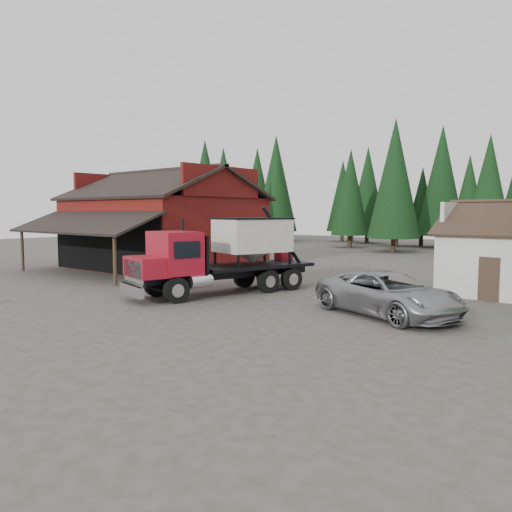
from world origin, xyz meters
The scene contains 8 objects.
ground centered at (0.00, 0.00, 0.00)m, with size 120.00×120.00×0.00m, color #433E35.
red_barn centered at (-11.00, 9.90, 2.69)m, with size 12.80×13.63×7.18m.
conifer_backdrop centered at (0.00, 42.00, 0.00)m, with size 76.00×16.00×16.00m, color black, non-canonical shape.
near_pine_a centered at (-22.00, 28.00, 6.39)m, with size 4.40×4.40×11.40m.
near_pine_b centered at (6.00, 30.00, 5.89)m, with size 3.96×3.96×10.40m.
near_pine_d centered at (-4.00, 34.00, 7.39)m, with size 5.28×5.28×13.40m.
feed_truck centered at (0.85, 4.03, 2.02)m, with size 4.98×9.92×4.33m.
silver_car centered at (9.42, 4.14, 0.85)m, with size 2.83×6.14×1.71m, color #9A9CA1.
Camera 1 is at (17.69, -13.76, 3.99)m, focal length 35.00 mm.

